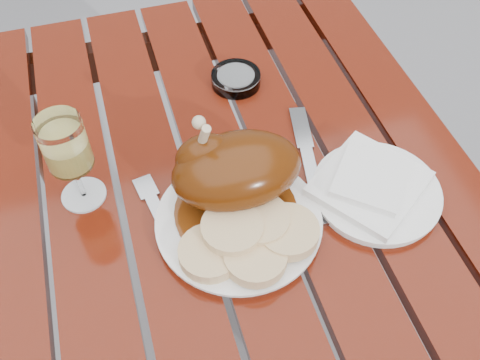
% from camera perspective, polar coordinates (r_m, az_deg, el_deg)
% --- Properties ---
extents(table, '(0.80, 1.20, 0.75)m').
position_cam_1_polar(table, '(1.14, 0.28, -15.15)').
color(table, maroon).
rests_on(table, ground).
extents(dinner_plate, '(0.26, 0.26, 0.02)m').
position_cam_1_polar(dinner_plate, '(0.80, -0.14, -4.50)').
color(dinner_plate, white).
rests_on(dinner_plate, table).
extents(roast_duck, '(0.20, 0.19, 0.14)m').
position_cam_1_polar(roast_duck, '(0.79, -0.83, 1.09)').
color(roast_duck, '#602A0A').
rests_on(roast_duck, dinner_plate).
extents(bread_dumplings, '(0.20, 0.14, 0.04)m').
position_cam_1_polar(bread_dumplings, '(0.76, 0.97, -6.19)').
color(bread_dumplings, '#E1BC89').
rests_on(bread_dumplings, dinner_plate).
extents(wine_glass, '(0.08, 0.08, 0.16)m').
position_cam_1_polar(wine_glass, '(0.82, -17.53, 1.84)').
color(wine_glass, '#EDDD6C').
rests_on(wine_glass, table).
extents(side_plate, '(0.21, 0.21, 0.02)m').
position_cam_1_polar(side_plate, '(0.86, 14.32, -1.29)').
color(side_plate, white).
rests_on(side_plate, table).
extents(napkin, '(0.21, 0.21, 0.01)m').
position_cam_1_polar(napkin, '(0.85, 13.64, -0.33)').
color(napkin, white).
rests_on(napkin, side_plate).
extents(ashtray, '(0.09, 0.09, 0.02)m').
position_cam_1_polar(ashtray, '(1.02, -0.44, 10.74)').
color(ashtray, '#B2B7BC').
rests_on(ashtray, table).
extents(fork, '(0.05, 0.16, 0.01)m').
position_cam_1_polar(fork, '(0.82, -8.34, -4.27)').
color(fork, gray).
rests_on(fork, table).
extents(knife, '(0.06, 0.21, 0.01)m').
position_cam_1_polar(knife, '(0.88, 7.56, 1.04)').
color(knife, gray).
rests_on(knife, table).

